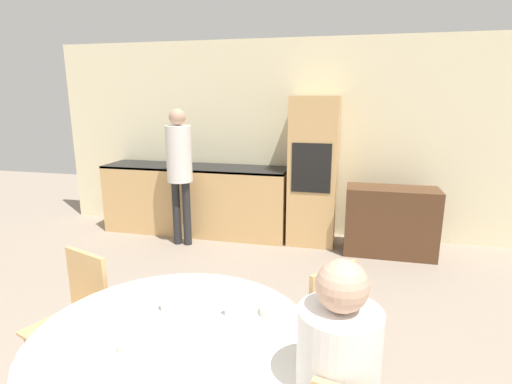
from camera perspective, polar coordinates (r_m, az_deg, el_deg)
The scene contains 12 objects.
wall_back at distance 5.45m, azimuth 5.66°, elevation 7.48°, with size 6.89×0.05×2.60m.
kitchen_counter at distance 5.61m, azimuth -8.56°, elevation -0.93°, with size 2.55×0.60×0.94m.
oven_unit at distance 5.14m, azimuth 8.19°, elevation 2.94°, with size 0.59×0.59×1.87m.
sideboard at distance 5.05m, azimuth 18.64°, elevation -4.00°, with size 1.06×0.45×0.82m.
dining_table at distance 2.21m, azimuth -11.54°, elevation -23.60°, with size 1.39×1.39×0.74m.
chair_far_left at distance 2.93m, azimuth -24.21°, elevation -15.56°, with size 0.51×0.51×0.90m.
chair_far_right at distance 2.66m, azimuth 9.06°, elevation -17.60°, with size 0.56×0.56×0.90m.
person_standing at distance 5.04m, azimuth -10.90°, elevation 4.29°, with size 0.31×0.31×1.73m.
cup at distance 2.29m, azimuth -12.57°, elevation -15.25°, with size 0.07×0.07×0.08m.
bowl_near at distance 2.04m, azimuth -17.33°, elevation -20.13°, with size 0.13×0.13×0.04m.
bowl_centre at distance 2.22m, azimuth 2.97°, elevation -16.45°, with size 0.18×0.18×0.04m.
salt_shaker at distance 2.19m, azimuth -4.05°, elevation -16.22°, with size 0.03×0.03×0.09m.
Camera 1 is at (0.73, -0.29, 1.88)m, focal length 28.00 mm.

